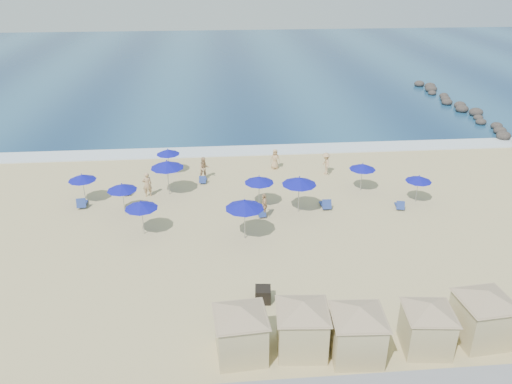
% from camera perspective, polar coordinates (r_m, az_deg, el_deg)
% --- Properties ---
extents(ground, '(160.00, 160.00, 0.00)m').
position_cam_1_polar(ground, '(30.30, 2.30, -5.60)').
color(ground, tan).
rests_on(ground, ground).
extents(ocean, '(160.00, 80.00, 0.06)m').
position_cam_1_polar(ocean, '(82.32, -2.55, 14.44)').
color(ocean, navy).
rests_on(ocean, ground).
extents(surf_line, '(160.00, 2.50, 0.08)m').
position_cam_1_polar(surf_line, '(44.23, -0.17, 4.78)').
color(surf_line, white).
rests_on(surf_line, ground).
extents(rock_jetty, '(2.56, 26.66, 0.96)m').
position_cam_1_polar(rock_jetty, '(59.61, 22.94, 8.57)').
color(rock_jetty, '#2B2624').
rests_on(rock_jetty, ground).
extents(trash_bin, '(0.84, 0.84, 0.77)m').
position_cam_1_polar(trash_bin, '(25.25, 0.80, -11.65)').
color(trash_bin, black).
rests_on(trash_bin, ground).
extents(cabana_0, '(4.46, 4.46, 2.81)m').
position_cam_1_polar(cabana_0, '(21.62, -1.76, -14.91)').
color(cabana_0, '#C6B788').
rests_on(cabana_0, ground).
extents(cabana_1, '(4.49, 4.49, 2.82)m').
position_cam_1_polar(cabana_1, '(21.94, 5.32, -14.31)').
color(cabana_1, '#C6B788').
rests_on(cabana_1, ground).
extents(cabana_2, '(4.52, 4.52, 2.84)m').
position_cam_1_polar(cabana_2, '(21.99, 11.57, -14.66)').
color(cabana_2, '#C6B788').
rests_on(cabana_2, ground).
extents(cabana_3, '(4.19, 4.19, 2.65)m').
position_cam_1_polar(cabana_3, '(23.19, 19.08, -13.65)').
color(cabana_3, '#C6B788').
rests_on(cabana_3, ground).
extents(cabana_4, '(4.57, 4.57, 2.88)m').
position_cam_1_polar(cabana_4, '(24.47, 24.65, -12.06)').
color(cabana_4, '#C6B788').
rests_on(cabana_4, ground).
extents(umbrella_0, '(1.91, 1.91, 2.17)m').
position_cam_1_polar(umbrella_0, '(36.13, -19.27, 1.59)').
color(umbrella_0, '#A5A8AD').
rests_on(umbrella_0, ground).
extents(umbrella_1, '(1.96, 1.96, 2.23)m').
position_cam_1_polar(umbrella_1, '(33.69, -15.08, 0.54)').
color(umbrella_1, '#A5A8AD').
rests_on(umbrella_1, ground).
extents(umbrella_2, '(2.35, 2.35, 2.68)m').
position_cam_1_polar(umbrella_2, '(35.69, -10.14, 3.13)').
color(umbrella_2, '#A5A8AD').
rests_on(umbrella_2, ground).
extents(umbrella_3, '(2.01, 2.01, 2.29)m').
position_cam_1_polar(umbrella_3, '(30.88, -12.99, -1.46)').
color(umbrella_3, '#A5A8AD').
rests_on(umbrella_3, ground).
extents(umbrella_4, '(1.83, 1.83, 2.08)m').
position_cam_1_polar(umbrella_4, '(39.52, -10.04, 4.55)').
color(umbrella_4, '#A5A8AD').
rests_on(umbrella_4, ground).
extents(umbrella_5, '(2.01, 2.01, 2.29)m').
position_cam_1_polar(umbrella_5, '(33.52, 0.36, 1.43)').
color(umbrella_5, '#A5A8AD').
rests_on(umbrella_5, ground).
extents(umbrella_6, '(2.33, 2.33, 2.65)m').
position_cam_1_polar(umbrella_6, '(29.47, -1.32, -1.43)').
color(umbrella_6, '#A5A8AD').
rests_on(umbrella_6, ground).
extents(umbrella_7, '(2.30, 2.30, 2.62)m').
position_cam_1_polar(umbrella_7, '(32.74, 4.96, 1.27)').
color(umbrella_7, '#A5A8AD').
rests_on(umbrella_7, ground).
extents(umbrella_8, '(1.91, 1.91, 2.17)m').
position_cam_1_polar(umbrella_8, '(36.71, 12.09, 2.86)').
color(umbrella_8, '#A5A8AD').
rests_on(umbrella_8, ground).
extents(umbrella_9, '(1.80, 1.80, 2.04)m').
position_cam_1_polar(umbrella_9, '(35.97, 18.11, 1.46)').
color(umbrella_9, '#A5A8AD').
rests_on(umbrella_9, ground).
extents(beach_chair_0, '(0.79, 1.45, 0.76)m').
position_cam_1_polar(beach_chair_0, '(36.21, -19.28, -1.20)').
color(beach_chair_0, navy).
rests_on(beach_chair_0, ground).
extents(beach_chair_1, '(0.71, 1.21, 0.62)m').
position_cam_1_polar(beach_chair_1, '(37.18, -14.56, 0.08)').
color(beach_chair_1, navy).
rests_on(beach_chair_1, ground).
extents(beach_chair_2, '(0.60, 1.19, 0.63)m').
position_cam_1_polar(beach_chair_2, '(38.06, -6.09, 1.40)').
color(beach_chair_2, navy).
rests_on(beach_chair_2, ground).
extents(beach_chair_3, '(0.59, 1.16, 0.62)m').
position_cam_1_polar(beach_chair_3, '(32.97, 0.62, -2.42)').
color(beach_chair_3, navy).
rests_on(beach_chair_3, ground).
extents(beach_chair_4, '(0.64, 1.40, 0.76)m').
position_cam_1_polar(beach_chair_4, '(34.36, 7.96, -1.38)').
color(beach_chair_4, navy).
rests_on(beach_chair_4, ground).
extents(beach_chair_5, '(0.82, 1.32, 0.68)m').
position_cam_1_polar(beach_chair_5, '(35.34, 16.11, -1.45)').
color(beach_chair_5, navy).
rests_on(beach_chair_5, ground).
extents(beachgoer_0, '(0.76, 0.59, 1.83)m').
position_cam_1_polar(beachgoer_0, '(36.24, -12.33, 0.86)').
color(beachgoer_0, tan).
rests_on(beachgoer_0, ground).
extents(beachgoer_1, '(1.00, 0.86, 1.78)m').
position_cam_1_polar(beachgoer_1, '(38.38, -5.94, 2.71)').
color(beachgoer_1, tan).
rests_on(beachgoer_1, ground).
extents(beachgoer_2, '(0.44, 1.00, 1.69)m').
position_cam_1_polar(beachgoer_2, '(32.59, 0.94, -1.53)').
color(beachgoer_2, tan).
rests_on(beachgoer_2, ground).
extents(beachgoer_3, '(0.71, 1.17, 1.76)m').
position_cam_1_polar(beachgoer_3, '(39.50, 7.97, 3.25)').
color(beachgoer_3, tan).
rests_on(beachgoer_3, ground).
extents(beachgoer_4, '(0.82, 0.55, 1.65)m').
position_cam_1_polar(beachgoer_4, '(40.16, 2.18, 3.78)').
color(beachgoer_4, tan).
rests_on(beachgoer_4, ground).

